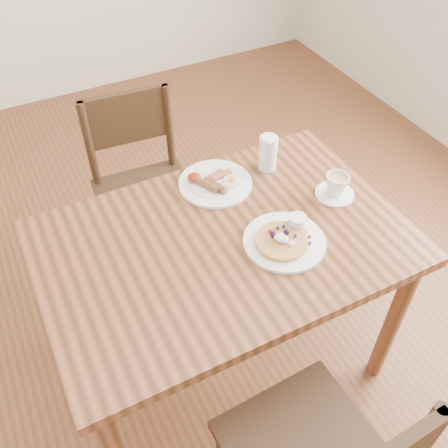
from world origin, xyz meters
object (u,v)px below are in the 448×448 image
(pancake_plate, at_px, (285,239))
(breakfast_plate, at_px, (214,183))
(water_glass, at_px, (268,153))
(dining_table, at_px, (224,259))
(chair_far, at_px, (143,185))
(teacup_saucer, at_px, (336,186))

(pancake_plate, xyz_separation_m, breakfast_plate, (-0.08, 0.36, -0.00))
(breakfast_plate, xyz_separation_m, water_glass, (0.22, 0.00, 0.06))
(dining_table, bearing_deg, water_glass, 39.35)
(breakfast_plate, bearing_deg, water_glass, 0.23)
(chair_far, relative_size, pancake_plate, 3.26)
(chair_far, xyz_separation_m, pancake_plate, (0.23, -0.78, 0.27))
(teacup_saucer, distance_m, water_glass, 0.28)
(chair_far, relative_size, water_glass, 6.42)
(dining_table, relative_size, breakfast_plate, 4.44)
(breakfast_plate, bearing_deg, chair_far, 109.78)
(breakfast_plate, xyz_separation_m, teacup_saucer, (0.36, -0.24, 0.03))
(chair_far, xyz_separation_m, breakfast_plate, (0.15, -0.42, 0.27))
(teacup_saucer, height_order, water_glass, water_glass)
(pancake_plate, distance_m, teacup_saucer, 0.31)
(water_glass, bearing_deg, breakfast_plate, -179.77)
(breakfast_plate, height_order, water_glass, water_glass)
(teacup_saucer, bearing_deg, dining_table, -178.21)
(pancake_plate, bearing_deg, chair_far, 106.26)
(water_glass, bearing_deg, chair_far, 131.70)
(chair_far, height_order, water_glass, water_glass)
(pancake_plate, bearing_deg, breakfast_plate, 101.98)
(chair_far, xyz_separation_m, water_glass, (0.38, -0.42, 0.33))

